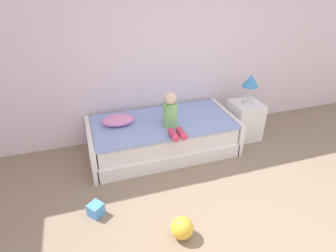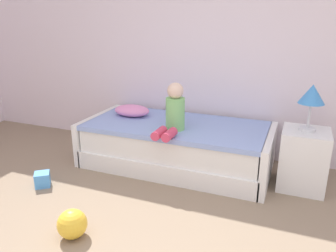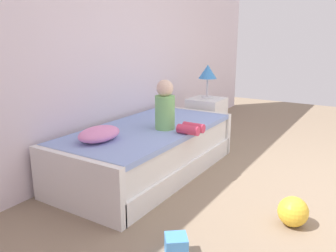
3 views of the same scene
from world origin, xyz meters
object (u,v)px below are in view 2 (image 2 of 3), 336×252
at_px(nightstand, 303,159).
at_px(child_figure, 174,112).
at_px(bed, 176,145).
at_px(pillow, 132,110).
at_px(toy_ball, 72,224).
at_px(toy_block, 42,179).
at_px(table_lamp, 312,96).

bearing_deg(nightstand, child_figure, -171.16).
height_order(bed, pillow, pillow).
relative_size(pillow, toy_ball, 1.89).
bearing_deg(toy_ball, toy_block, 144.76).
height_order(nightstand, child_figure, child_figure).
height_order(pillow, toy_ball, pillow).
bearing_deg(bed, table_lamp, -1.14).
xyz_separation_m(nightstand, toy_ball, (-1.63, -1.53, -0.18)).
bearing_deg(toy_block, child_figure, 33.86).
xyz_separation_m(table_lamp, toy_block, (-2.43, -0.96, -0.86)).
xyz_separation_m(child_figure, toy_ball, (-0.33, -1.32, -0.59)).
xyz_separation_m(nightstand, table_lamp, (0.00, 0.00, 0.64)).
height_order(child_figure, pillow, child_figure).
relative_size(pillow, toy_block, 3.03).
bearing_deg(bed, toy_ball, -100.05).
bearing_deg(toy_block, pillow, 66.74).
xyz_separation_m(pillow, toy_ball, (0.33, -1.65, -0.45)).
bearing_deg(toy_ball, pillow, 101.44).
bearing_deg(child_figure, nightstand, 8.84).
height_order(bed, table_lamp, table_lamp).
bearing_deg(child_figure, table_lamp, 8.84).
bearing_deg(toy_ball, bed, 79.95).
height_order(bed, nightstand, nightstand).
bearing_deg(toy_block, table_lamp, 21.58).
xyz_separation_m(child_figure, toy_block, (-1.13, -0.76, -0.63)).
relative_size(child_figure, toy_block, 3.52).
bearing_deg(toy_block, toy_ball, -35.24).
distance_m(child_figure, toy_ball, 1.49).
height_order(nightstand, pillow, pillow).
bearing_deg(pillow, child_figure, -26.34).
relative_size(nightstand, child_figure, 1.18).
height_order(nightstand, table_lamp, table_lamp).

